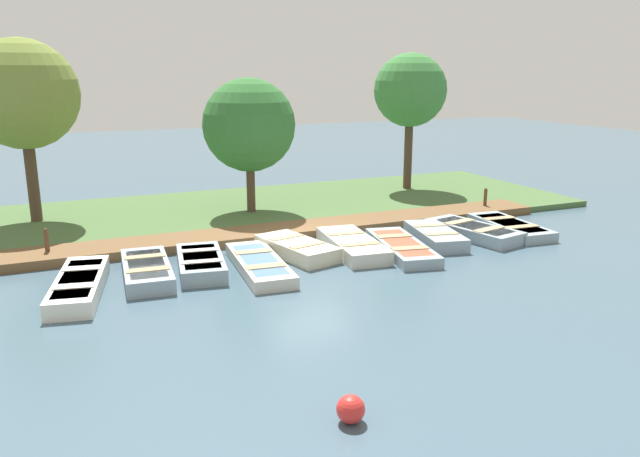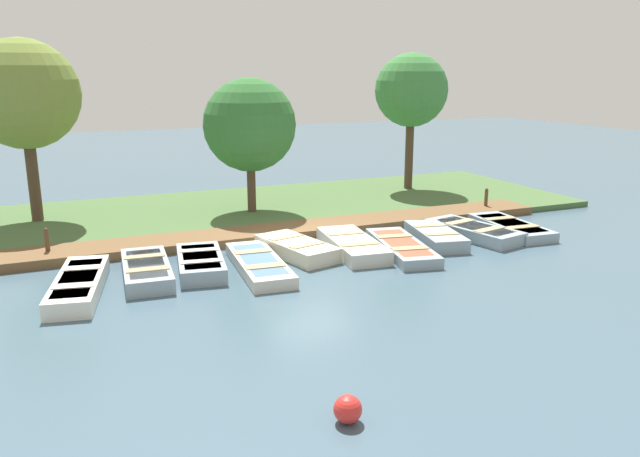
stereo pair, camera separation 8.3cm
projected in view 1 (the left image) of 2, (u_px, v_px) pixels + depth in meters
ground_plane at (308, 248)px, 18.34m from camera, size 80.00×80.00×0.00m
shore_bank at (255, 210)px, 22.76m from camera, size 8.00×24.00×0.21m
dock_walkway at (289, 231)px, 19.71m from camera, size 1.55×18.18×0.27m
rowboat_0 at (79, 285)px, 14.53m from camera, size 3.62×1.66×0.42m
rowboat_1 at (147, 270)px, 15.64m from camera, size 3.12×1.34×0.41m
rowboat_2 at (201, 263)px, 16.18m from camera, size 2.88×1.54×0.42m
rowboat_3 at (259, 264)px, 16.23m from camera, size 3.65×1.37×0.33m
rowboat_4 at (297, 248)px, 17.49m from camera, size 2.87×1.74×0.44m
rowboat_5 at (352, 245)px, 17.87m from camera, size 3.32×1.55×0.41m
rowboat_6 at (402, 247)px, 17.83m from camera, size 3.64×1.79×0.33m
rowboat_7 at (435, 236)px, 18.83m from camera, size 2.86×1.61×0.42m
rowboat_8 at (473, 231)px, 19.40m from camera, size 3.27×1.86×0.41m
rowboat_9 at (510, 227)px, 20.09m from camera, size 3.30×1.45×0.34m
mooring_post_near at (47, 244)px, 16.98m from camera, size 0.12×0.12×0.92m
mooring_post_far at (485, 200)px, 22.71m from camera, size 0.12×0.12×0.92m
buoy at (351, 409)px, 9.20m from camera, size 0.43×0.43×0.43m
park_tree_far_left at (23, 95)px, 19.75m from camera, size 3.50×3.50×6.08m
park_tree_left at (249, 125)px, 21.36m from camera, size 3.19×3.19×4.84m
park_tree_center at (410, 91)px, 25.47m from camera, size 2.98×2.98×5.77m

